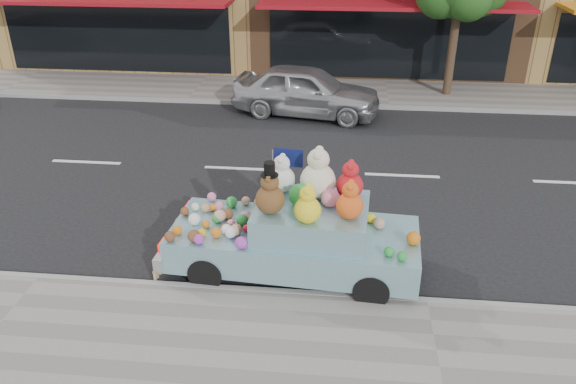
# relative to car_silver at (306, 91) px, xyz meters

# --- Properties ---
(ground) EXTENTS (120.00, 120.00, 0.00)m
(ground) POSITION_rel_car_silver_xyz_m (2.65, -4.24, -0.77)
(ground) COLOR black
(ground) RESTS_ON ground
(near_sidewalk) EXTENTS (60.00, 3.00, 0.12)m
(near_sidewalk) POSITION_rel_car_silver_xyz_m (2.65, -10.74, -0.71)
(near_sidewalk) COLOR gray
(near_sidewalk) RESTS_ON ground
(far_sidewalk) EXTENTS (60.00, 3.00, 0.12)m
(far_sidewalk) POSITION_rel_car_silver_xyz_m (2.65, 2.26, -0.71)
(far_sidewalk) COLOR gray
(far_sidewalk) RESTS_ON ground
(near_kerb) EXTENTS (60.00, 0.12, 0.13)m
(near_kerb) POSITION_rel_car_silver_xyz_m (2.65, -9.24, -0.71)
(near_kerb) COLOR gray
(near_kerb) RESTS_ON ground
(far_kerb) EXTENTS (60.00, 0.12, 0.13)m
(far_kerb) POSITION_rel_car_silver_xyz_m (2.65, 0.76, -0.71)
(far_kerb) COLOR gray
(far_kerb) RESTS_ON ground
(car_silver) EXTENTS (4.78, 2.61, 1.54)m
(car_silver) POSITION_rel_car_silver_xyz_m (0.00, 0.00, 0.00)
(car_silver) COLOR #B1B2B6
(car_silver) RESTS_ON ground
(art_car) EXTENTS (4.59, 2.05, 2.26)m
(art_car) POSITION_rel_car_silver_xyz_m (0.42, -8.43, 0.04)
(art_car) COLOR black
(art_car) RESTS_ON ground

